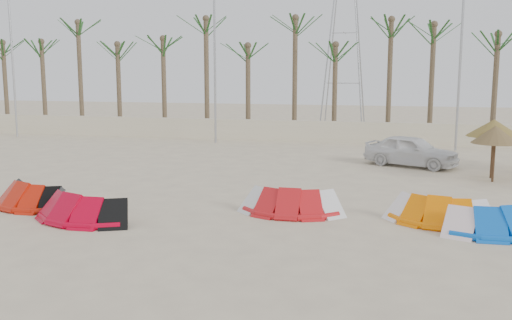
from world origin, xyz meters
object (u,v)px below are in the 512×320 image
(car, at_px, (411,151))
(parasol_mid, at_px, (494,128))
(kite_blue, at_px, (505,216))
(kite_orange, at_px, (439,208))
(kite_red_left, at_px, (32,193))
(parasol_left, at_px, (495,135))
(kite_red_right, at_px, (293,199))
(kite_red_mid, at_px, (86,204))

(car, bearing_deg, parasol_mid, -101.87)
(kite_blue, bearing_deg, kite_orange, 161.70)
(kite_red_left, relative_size, parasol_left, 1.48)
(kite_red_right, distance_m, parasol_left, 9.79)
(kite_red_left, distance_m, parasol_mid, 17.83)
(kite_red_mid, distance_m, kite_red_right, 6.33)
(kite_red_left, height_order, kite_blue, same)
(parasol_mid, bearing_deg, kite_red_left, -150.33)
(kite_red_right, relative_size, parasol_left, 1.41)
(kite_red_left, relative_size, kite_orange, 1.00)
(kite_red_right, xyz_separation_m, car, (3.81, 9.86, 0.31))
(kite_blue, height_order, parasol_left, parasol_left)
(kite_red_mid, height_order, parasol_mid, parasol_mid)
(kite_orange, bearing_deg, parasol_left, 69.88)
(kite_orange, height_order, kite_blue, same)
(kite_red_left, xyz_separation_m, kite_red_right, (8.47, 1.18, 0.00))
(kite_red_left, height_order, kite_red_right, same)
(kite_blue, xyz_separation_m, parasol_mid, (0.86, 8.27, 1.66))
(kite_red_right, height_order, kite_orange, same)
(kite_red_mid, xyz_separation_m, kite_blue, (12.06, 1.49, -0.00))
(kite_red_mid, bearing_deg, kite_blue, 7.06)
(kite_red_mid, height_order, kite_orange, same)
(kite_red_mid, bearing_deg, parasol_left, 34.80)
(parasol_mid, bearing_deg, kite_red_mid, -142.92)
(kite_red_left, bearing_deg, kite_blue, 2.05)
(kite_red_mid, relative_size, parasol_left, 1.73)
(kite_red_right, height_order, parasol_mid, parasol_mid)
(kite_orange, relative_size, parasol_mid, 1.36)
(kite_red_mid, bearing_deg, kite_orange, 11.28)
(kite_red_mid, bearing_deg, kite_red_right, 19.86)
(kite_blue, bearing_deg, kite_red_left, -177.95)
(parasol_left, height_order, car, parasol_left)
(kite_red_left, xyz_separation_m, parasol_mid, (15.43, 8.79, 1.67))
(parasol_left, bearing_deg, kite_orange, -110.12)
(parasol_mid, bearing_deg, car, 144.43)
(kite_red_right, relative_size, kite_orange, 0.96)
(kite_red_mid, height_order, kite_red_right, same)
(kite_red_mid, relative_size, parasol_mid, 1.60)
(kite_orange, distance_m, parasol_mid, 8.29)
(kite_red_mid, distance_m, parasol_mid, 16.27)
(kite_red_mid, xyz_separation_m, kite_orange, (10.34, 2.06, -0.00))
(kite_red_left, xyz_separation_m, kite_orange, (12.85, 1.09, 0.00))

